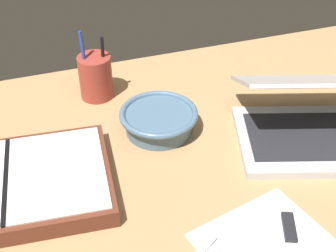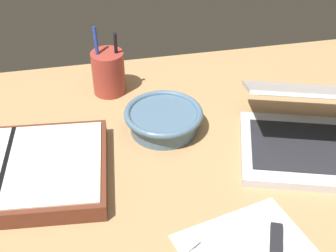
{
  "view_description": "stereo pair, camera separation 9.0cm",
  "coord_description": "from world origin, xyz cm",
  "px_view_note": "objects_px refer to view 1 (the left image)",
  "views": [
    {
      "loc": [
        -23.69,
        -57.27,
        63.38
      ],
      "look_at": [
        -0.65,
        10.37,
        9.0
      ],
      "focal_mm": 50.0,
      "sensor_mm": 36.0,
      "label": 1
    },
    {
      "loc": [
        -15.03,
        -59.63,
        63.38
      ],
      "look_at": [
        -0.65,
        10.37,
        9.0
      ],
      "focal_mm": 50.0,
      "sensor_mm": 36.0,
      "label": 2
    }
  ],
  "objects_px": {
    "bowl": "(159,120)",
    "laptop": "(318,119)",
    "planner": "(8,186)",
    "pen_cup": "(96,77)"
  },
  "relations": [
    {
      "from": "bowl",
      "to": "laptop",
      "type": "bearing_deg",
      "value": -22.7
    },
    {
      "from": "laptop",
      "to": "planner",
      "type": "relative_size",
      "value": 1.0
    },
    {
      "from": "planner",
      "to": "pen_cup",
      "type": "bearing_deg",
      "value": 56.02
    },
    {
      "from": "laptop",
      "to": "pen_cup",
      "type": "xyz_separation_m",
      "value": [
        -0.4,
        0.3,
        0.01
      ]
    },
    {
      "from": "pen_cup",
      "to": "bowl",
      "type": "bearing_deg",
      "value": -60.96
    },
    {
      "from": "laptop",
      "to": "planner",
      "type": "height_order",
      "value": "laptop"
    },
    {
      "from": "laptop",
      "to": "bowl",
      "type": "bearing_deg",
      "value": 174.98
    },
    {
      "from": "laptop",
      "to": "bowl",
      "type": "height_order",
      "value": "laptop"
    },
    {
      "from": "bowl",
      "to": "planner",
      "type": "relative_size",
      "value": 0.43
    },
    {
      "from": "laptop",
      "to": "pen_cup",
      "type": "relative_size",
      "value": 2.34
    }
  ]
}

